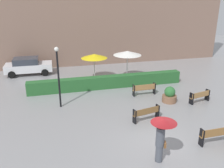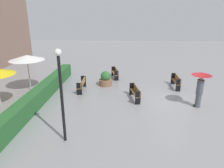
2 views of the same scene
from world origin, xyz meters
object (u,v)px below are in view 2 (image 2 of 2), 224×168
object	(u,v)px
bench_near_right	(176,81)
pedestrian_with_umbrella	(200,84)
lamp_post	(61,88)
patio_umbrella_white	(27,58)
bench_back_row	(82,84)
planter_pot	(106,79)
bench_far_right	(115,72)
bench_mid_center	(135,92)

from	to	relation	value
bench_near_right	pedestrian_with_umbrella	xyz separation A→B (m)	(-3.23, -0.57, 0.88)
lamp_post	patio_umbrella_white	world-z (taller)	lamp_post
bench_back_row	planter_pot	xyz separation A→B (m)	(1.24, -1.56, -0.03)
patio_umbrella_white	bench_far_right	bearing A→B (deg)	-60.35
planter_pot	bench_back_row	bearing A→B (deg)	128.56
bench_back_row	bench_far_right	size ratio (longest dim) A/B	1.08
planter_pot	lamp_post	bearing A→B (deg)	171.93
bench_mid_center	planter_pot	bearing A→B (deg)	40.13
bench_back_row	patio_umbrella_white	size ratio (longest dim) A/B	0.69
lamp_post	pedestrian_with_umbrella	bearing A→B (deg)	-60.10
pedestrian_with_umbrella	patio_umbrella_white	world-z (taller)	patio_umbrella_white
bench_far_right	pedestrian_with_umbrella	bearing A→B (deg)	-135.94
bench_mid_center	patio_umbrella_white	distance (m)	7.75
bench_back_row	pedestrian_with_umbrella	distance (m)	7.74
bench_mid_center	bench_far_right	size ratio (longest dim) A/B	1.07
bench_back_row	bench_near_right	size ratio (longest dim) A/B	1.04
bench_mid_center	bench_near_right	bearing A→B (deg)	-52.12
bench_mid_center	lamp_post	bearing A→B (deg)	146.16
bench_mid_center	bench_back_row	distance (m)	3.95
patio_umbrella_white	pedestrian_with_umbrella	bearing A→B (deg)	-100.18
bench_back_row	planter_pot	distance (m)	2.00
bench_near_right	pedestrian_with_umbrella	size ratio (longest dim) A/B	0.81
bench_back_row	bench_far_right	world-z (taller)	bench_back_row
bench_near_right	pedestrian_with_umbrella	world-z (taller)	pedestrian_with_umbrella
bench_near_right	planter_pot	size ratio (longest dim) A/B	1.53
pedestrian_with_umbrella	planter_pot	world-z (taller)	pedestrian_with_umbrella
bench_mid_center	patio_umbrella_white	world-z (taller)	patio_umbrella_white
pedestrian_with_umbrella	patio_umbrella_white	bearing A→B (deg)	79.82
bench_mid_center	patio_umbrella_white	xyz separation A→B (m)	(1.16, 7.43, 1.86)
bench_far_right	planter_pot	xyz separation A→B (m)	(-1.96, 0.64, -0.01)
bench_back_row	pedestrian_with_umbrella	xyz separation A→B (m)	(-2.15, -7.38, 0.92)
bench_near_right	bench_back_row	bearing A→B (deg)	99.04
lamp_post	patio_umbrella_white	size ratio (longest dim) A/B	1.57
pedestrian_with_umbrella	bench_mid_center	bearing A→B (deg)	77.21
bench_mid_center	bench_back_row	world-z (taller)	bench_back_row
bench_far_right	planter_pot	world-z (taller)	planter_pot
bench_back_row	lamp_post	xyz separation A→B (m)	(-6.09, -0.52, 1.95)
bench_mid_center	bench_far_right	distance (m)	4.78
bench_mid_center	planter_pot	distance (m)	3.35
planter_pot	bench_far_right	bearing A→B (deg)	-17.95
lamp_post	bench_back_row	bearing A→B (deg)	4.87
bench_back_row	bench_near_right	bearing A→B (deg)	-80.96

